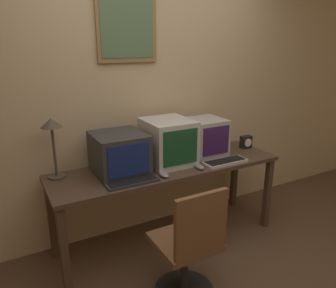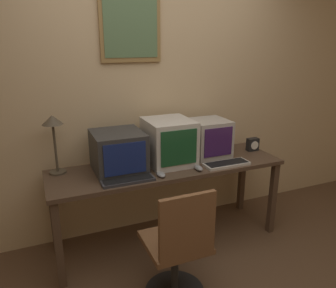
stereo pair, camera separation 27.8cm
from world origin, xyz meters
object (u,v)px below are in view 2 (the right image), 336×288
object	(u,v)px
mouse_far_corner	(198,168)
office_chair	(178,253)
monitor_right	(209,138)
desk_lamp	(53,128)
desk_clock	(253,144)
monitor_center	(169,142)
keyboard_side	(227,164)
mouse_near_keyboard	(161,174)
monitor_left	(118,152)
keyboard_main	(128,180)

from	to	relation	value
mouse_far_corner	office_chair	xyz separation A→B (m)	(-0.42, -0.51, -0.38)
monitor_right	office_chair	world-z (taller)	monitor_right
desk_lamp	mouse_far_corner	bearing A→B (deg)	-19.83
mouse_far_corner	office_chair	size ratio (longest dim) A/B	0.12
office_chair	mouse_far_corner	bearing A→B (deg)	50.81
desk_clock	monitor_center	bearing A→B (deg)	179.58
keyboard_side	mouse_near_keyboard	world-z (taller)	mouse_near_keyboard
monitor_left	office_chair	bearing A→B (deg)	-75.21
keyboard_side	office_chair	world-z (taller)	office_chair
desk_lamp	keyboard_side	bearing A→B (deg)	-15.66
desk_clock	office_chair	size ratio (longest dim) A/B	0.14
monitor_left	office_chair	size ratio (longest dim) A/B	0.48
monitor_center	office_chair	distance (m)	0.99
monitor_right	monitor_center	bearing A→B (deg)	-174.81
desk_lamp	monitor_left	bearing A→B (deg)	-16.00
monitor_left	mouse_near_keyboard	size ratio (longest dim) A/B	3.81
monitor_center	desk_lamp	bearing A→B (deg)	171.90
monitor_center	mouse_far_corner	distance (m)	0.36
monitor_center	keyboard_side	xyz separation A→B (m)	(0.45, -0.26, -0.18)
mouse_near_keyboard	office_chair	world-z (taller)	office_chair
monitor_left	monitor_center	size ratio (longest dim) A/B	0.98
mouse_far_corner	monitor_left	bearing A→B (deg)	157.30
monitor_center	desk_clock	xyz separation A→B (m)	(0.90, -0.01, -0.13)
monitor_center	keyboard_side	size ratio (longest dim) A/B	1.07
monitor_center	office_chair	size ratio (longest dim) A/B	0.49
monitor_left	keyboard_side	distance (m)	0.95
mouse_near_keyboard	desk_clock	bearing A→B (deg)	13.36
desk_clock	desk_lamp	size ratio (longest dim) A/B	0.26
monitor_center	keyboard_side	bearing A→B (deg)	-29.77
mouse_near_keyboard	desk_lamp	distance (m)	0.93
monitor_center	desk_clock	bearing A→B (deg)	-0.42
monitor_right	keyboard_main	distance (m)	0.95
monitor_left	mouse_near_keyboard	world-z (taller)	monitor_left
mouse_far_corner	desk_clock	world-z (taller)	desk_clock
monitor_center	desk_lamp	xyz separation A→B (m)	(-0.94, 0.13, 0.18)
keyboard_main	mouse_near_keyboard	xyz separation A→B (m)	(0.28, -0.00, 0.00)
monitor_left	keyboard_side	xyz separation A→B (m)	(0.91, -0.25, -0.15)
mouse_far_corner	keyboard_side	bearing A→B (deg)	1.74
mouse_far_corner	desk_lamp	bearing A→B (deg)	160.17
keyboard_side	monitor_center	bearing A→B (deg)	150.23
monitor_right	office_chair	xyz separation A→B (m)	(-0.68, -0.81, -0.54)
mouse_far_corner	desk_clock	size ratio (longest dim) A/B	0.88
monitor_right	mouse_near_keyboard	size ratio (longest dim) A/B	3.10
keyboard_side	desk_clock	world-z (taller)	desk_clock
monitor_left	keyboard_main	world-z (taller)	monitor_left
office_chair	mouse_near_keyboard	bearing A→B (deg)	81.66
monitor_left	desk_lamp	distance (m)	0.55
keyboard_main	mouse_near_keyboard	distance (m)	0.28
desk_clock	keyboard_side	bearing A→B (deg)	-151.48
monitor_left	monitor_center	bearing A→B (deg)	0.57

